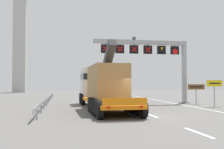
{
  "coord_description": "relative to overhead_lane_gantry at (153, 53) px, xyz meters",
  "views": [
    {
      "loc": [
        -5.37,
        -16.98,
        2.19
      ],
      "look_at": [
        -0.94,
        7.22,
        2.94
      ],
      "focal_mm": 43.25,
      "sensor_mm": 36.0,
      "label": 1
    }
  ],
  "objects": [
    {
      "name": "ground",
      "position": [
        -3.99,
        -10.24,
        -5.36
      ],
      "size": [
        112.0,
        112.0,
        0.0
      ],
      "primitive_type": "plane",
      "color": "slate"
    },
    {
      "name": "exit_sign_yellow",
      "position": [
        4.39,
        -4.52,
        -3.5
      ],
      "size": [
        1.57,
        0.15,
        2.43
      ],
      "color": "#9EA0A5",
      "rests_on": "ground"
    },
    {
      "name": "bridge_pylon_distant",
      "position": [
        -19.12,
        37.12,
        13.94
      ],
      "size": [
        9.0,
        2.0,
        37.83
      ],
      "color": "#B7B7B2",
      "rests_on": "ground"
    },
    {
      "name": "lane_markings",
      "position": [
        -3.52,
        9.23,
        -5.36
      ],
      "size": [
        0.2,
        53.53,
        0.01
      ],
      "color": "silver",
      "rests_on": "ground"
    },
    {
      "name": "overhead_lane_gantry",
      "position": [
        0.0,
        0.0,
        0.0
      ],
      "size": [
        10.35,
        0.9,
        6.97
      ],
      "color": "#9EA0A5",
      "rests_on": "ground"
    },
    {
      "name": "edge_line_right",
      "position": [
        2.21,
        1.76,
        -5.36
      ],
      "size": [
        0.2,
        63.0,
        0.01
      ],
      "primitive_type": "cube",
      "color": "silver",
      "rests_on": "ground"
    },
    {
      "name": "guardrail_left",
      "position": [
        -10.92,
        2.45,
        -4.8
      ],
      "size": [
        0.13,
        29.38,
        0.76
      ],
      "color": "#999EA3",
      "rests_on": "ground"
    },
    {
      "name": "heavy_haul_truck_orange",
      "position": [
        -6.03,
        -3.92,
        -3.38
      ],
      "size": [
        3.32,
        14.12,
        5.3
      ],
      "color": "orange",
      "rests_on": "ground"
    },
    {
      "name": "tourist_info_sign_brown",
      "position": [
        4.22,
        -1.39,
        -3.79
      ],
      "size": [
        1.84,
        0.15,
        2.02
      ],
      "color": "#9EA0A5",
      "rests_on": "ground"
    }
  ]
}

